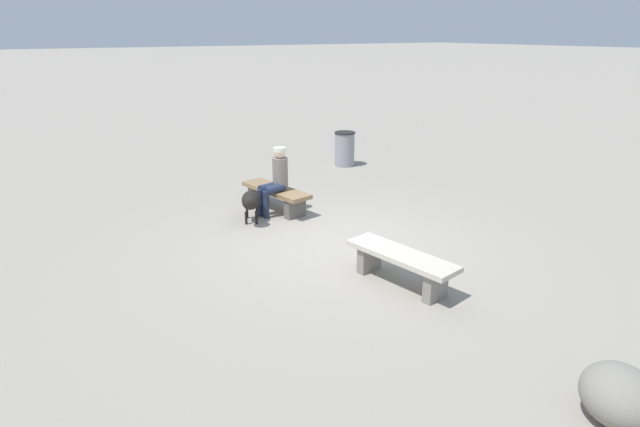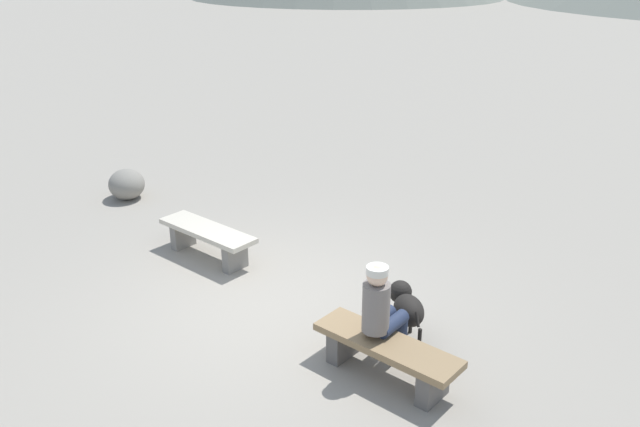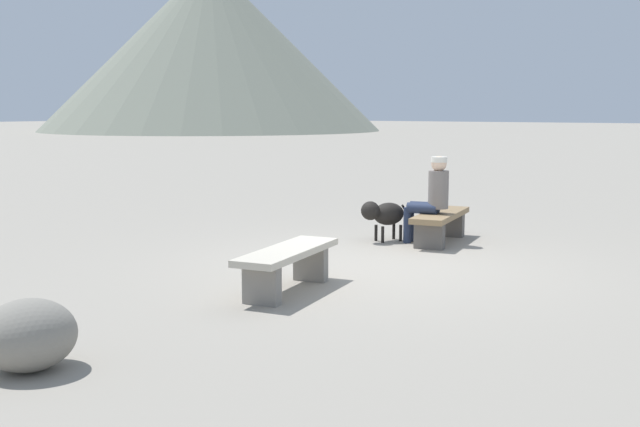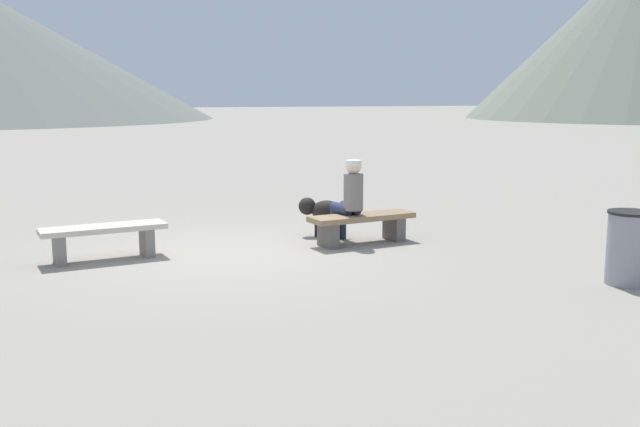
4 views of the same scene
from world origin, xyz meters
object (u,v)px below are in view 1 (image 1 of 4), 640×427
at_px(trash_bin, 345,149).
at_px(boulder, 619,395).
at_px(bench_left, 401,262).
at_px(seated_person, 276,177).
at_px(dog, 251,201).
at_px(bench_right, 276,195).

bearing_deg(trash_bin, boulder, 159.99).
height_order(bench_left, seated_person, seated_person).
height_order(seated_person, dog, seated_person).
bearing_deg(trash_bin, seated_person, 126.19).
distance_m(bench_left, boulder, 2.96).
bearing_deg(boulder, seated_person, -0.45).
relative_size(bench_right, trash_bin, 1.93).
height_order(bench_right, dog, dog).
bearing_deg(bench_left, dog, 1.82).
relative_size(trash_bin, boulder, 1.24).
bearing_deg(bench_right, dog, 109.26).
bearing_deg(bench_left, seated_person, -9.25).
bearing_deg(bench_right, boulder, 168.70).
distance_m(bench_right, seated_person, 0.44).
height_order(dog, boulder, dog).
relative_size(bench_left, trash_bin, 1.95).
bearing_deg(dog, boulder, 33.02).
relative_size(bench_left, seated_person, 1.34).
xyz_separation_m(bench_right, dog, (-0.39, 0.70, 0.11)).
bearing_deg(bench_right, seated_person, 145.47).
bearing_deg(bench_left, bench_right, -10.50).
bearing_deg(seated_person, trash_bin, -66.31).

